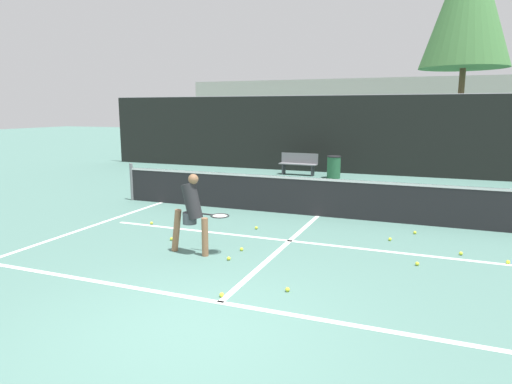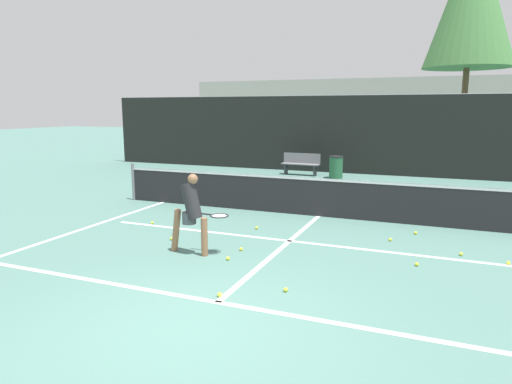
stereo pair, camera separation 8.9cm
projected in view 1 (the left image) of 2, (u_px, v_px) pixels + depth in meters
name	position (u px, v px, depth m)	size (l,w,h in m)	color
ground_plane	(191.00, 329.00, 5.49)	(100.00, 100.00, 0.00)	#4C756B
court_baseline_near	(220.00, 302.00, 6.23)	(11.00, 0.10, 0.01)	white
court_service_line	(290.00, 241.00, 9.13)	(8.25, 0.10, 0.01)	white
court_center_mark	(283.00, 247.00, 8.74)	(0.10, 5.49, 0.01)	white
court_sideline_left	(95.00, 225.00, 10.37)	(0.10, 6.49, 0.01)	white
net	(318.00, 196.00, 11.16)	(11.09, 0.09, 1.07)	slate
fence_back	(367.00, 135.00, 18.21)	(24.00, 0.06, 3.16)	black
player_practicing	(192.00, 211.00, 8.19)	(1.13, 0.50, 1.48)	#8C6042
tennis_ball_scattered_0	(222.00, 295.00, 6.41)	(0.07, 0.07, 0.07)	#D1E033
tennis_ball_scattered_1	(417.00, 264.00, 7.69)	(0.07, 0.07, 0.07)	#D1E033
tennis_ball_scattered_2	(288.00, 290.00, 6.59)	(0.07, 0.07, 0.07)	#D1E033
tennis_ball_scattered_3	(508.00, 262.00, 7.78)	(0.07, 0.07, 0.07)	#D1E033
tennis_ball_scattered_4	(415.00, 233.00, 9.63)	(0.07, 0.07, 0.07)	#D1E033
tennis_ball_scattered_5	(152.00, 223.00, 10.43)	(0.07, 0.07, 0.07)	#D1E033
tennis_ball_scattered_6	(390.00, 239.00, 9.14)	(0.07, 0.07, 0.07)	#D1E033
tennis_ball_scattered_7	(229.00, 258.00, 7.96)	(0.07, 0.07, 0.07)	#D1E033
tennis_ball_scattered_8	(172.00, 239.00, 9.16)	(0.07, 0.07, 0.07)	#D1E033
tennis_ball_scattered_9	(242.00, 249.00, 8.49)	(0.07, 0.07, 0.07)	#D1E033
tennis_ball_scattered_10	(256.00, 228.00, 10.02)	(0.07, 0.07, 0.07)	#D1E033
tennis_ball_scattered_11	(461.00, 253.00, 8.24)	(0.07, 0.07, 0.07)	#D1E033
courtside_bench	(299.00, 163.00, 18.21)	(1.54, 0.43, 0.86)	slate
trash_bin	(334.00, 167.00, 17.36)	(0.53, 0.53, 0.85)	#28603D
parked_car	(439.00, 157.00, 19.32)	(1.83, 4.11, 1.42)	silver
building_far	(404.00, 110.00, 36.12)	(36.00, 2.40, 4.99)	#B2ADA3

